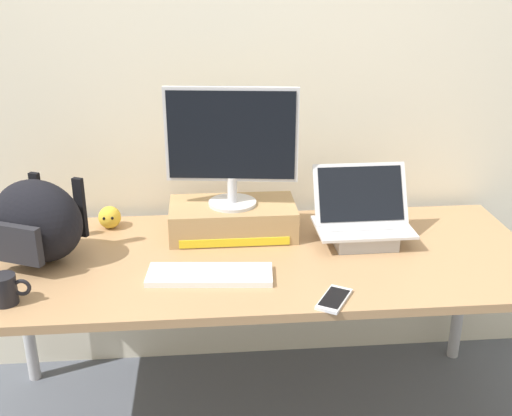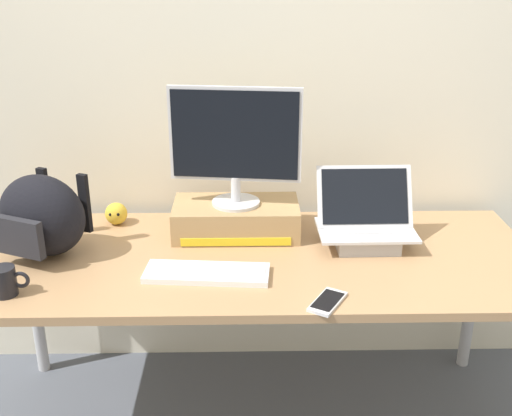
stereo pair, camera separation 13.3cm
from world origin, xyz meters
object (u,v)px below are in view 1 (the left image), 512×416
Objects in this scene: open_laptop at (362,226)px; external_keyboard at (210,274)px; desktop_monitor at (232,143)px; messenger_backpack at (37,222)px; toner_box_yellow at (233,219)px; plush_toy at (110,217)px; coffee_mug at (5,289)px; cell_phone at (334,299)px.

open_laptop is 0.61m from external_keyboard.
desktop_monitor reaches higher than messenger_backpack.
toner_box_yellow is at bearing 166.44° from open_laptop.
desktop_monitor reaches higher than open_laptop.
messenger_backpack is at bearing 167.69° from external_keyboard.
open_laptop reaches higher than toner_box_yellow.
open_laptop reaches higher than plush_toy.
messenger_backpack is 0.31m from coffee_mug.
messenger_backpack is (-0.67, -0.17, 0.09)m from toner_box_yellow.
external_keyboard is at bearing -157.97° from open_laptop.
toner_box_yellow is 1.12× the size of external_keyboard.
plush_toy is at bearing 135.52° from external_keyboard.
messenger_backpack is 3.26× the size of coffee_mug.
plush_toy is at bearing 171.10° from cell_phone.
external_keyboard is at bearing -49.38° from plush_toy.
desktop_monitor is at bearing 148.95° from cell_phone.
plush_toy is (-0.47, 0.10, -0.31)m from desktop_monitor.
cell_phone is at bearing 3.05° from messenger_backpack.
toner_box_yellow is 2.79× the size of cell_phone.
open_laptop is 2.95× the size of coffee_mug.
toner_box_yellow is 0.30m from desktop_monitor.
cell_phone is (0.99, -0.07, -0.04)m from coffee_mug.
cell_phone is at bearing -4.10° from coffee_mug.
toner_box_yellow is 0.98× the size of desktop_monitor.
desktop_monitor is 0.57m from plush_toy.
plush_toy is (-0.47, 0.10, -0.02)m from toner_box_yellow.
coffee_mug is at bearing -73.88° from messenger_backpack.
plush_toy is (0.20, 0.26, -0.10)m from messenger_backpack.
external_keyboard is at bearing -98.13° from desktop_monitor.
open_laptop is 0.83× the size of external_keyboard.
open_laptop is at bearing 16.40° from coffee_mug.
coffee_mug is (-0.71, -0.46, -0.01)m from toner_box_yellow.
open_laptop is at bearing 96.43° from cell_phone.
messenger_backpack is 4.45× the size of plush_toy.
toner_box_yellow is at bearing 87.36° from desktop_monitor.
desktop_monitor is 1.24× the size of messenger_backpack.
coffee_mug is at bearing -113.37° from plush_toy.
open_laptop reaches higher than cell_phone.
desktop_monitor is at bearing 32.59° from coffee_mug.
external_keyboard is 0.42m from cell_phone.
open_laptop is at bearing -5.59° from desktop_monitor.
toner_box_yellow is 0.48m from open_laptop.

